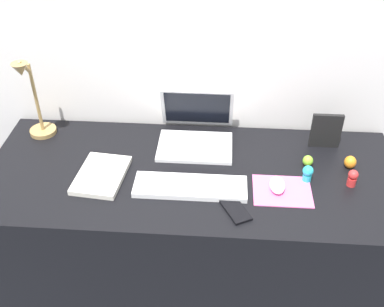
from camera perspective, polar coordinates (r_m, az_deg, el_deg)
ground_plane at (r=2.33m, az=0.02°, el=-16.65°), size 6.00×6.00×0.00m
back_wall at (r=2.07m, az=0.74°, el=4.74°), size 2.78×0.05×1.54m
desk at (r=2.04m, az=0.02°, el=-10.42°), size 1.58×0.65×0.74m
laptop at (r=1.94m, az=0.43°, el=2.96°), size 0.30×0.28×0.21m
keyboard at (r=1.71m, az=-0.12°, el=-4.05°), size 0.41×0.13×0.02m
mousepad at (r=1.74m, az=10.86°, el=-4.47°), size 0.21×0.17×0.00m
mouse at (r=1.73m, az=10.28°, el=-3.76°), size 0.06×0.10×0.03m
cell_phone at (r=1.63m, az=5.29°, el=-6.82°), size 0.12×0.14×0.01m
desk_lamp at (r=1.99m, az=-18.69°, el=5.99°), size 0.11×0.16×0.37m
notebook_pad at (r=1.80m, az=-10.91°, el=-2.57°), size 0.19×0.26×0.02m
picture_frame at (r=1.96m, az=15.91°, el=2.65°), size 0.12×0.02×0.15m
toy_figurine_red at (r=1.81m, az=18.86°, el=-2.78°), size 0.04×0.04×0.07m
toy_figurine_cyan at (r=1.78m, az=13.82°, el=-2.34°), size 0.04×0.04×0.07m
toy_figurine_orange at (r=1.90m, az=18.60°, el=-0.99°), size 0.05×0.05×0.05m
toy_figurine_lime at (r=1.87m, az=13.85°, el=-0.86°), size 0.04×0.04×0.04m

